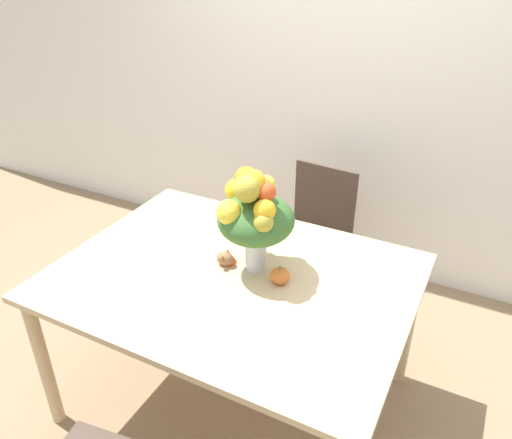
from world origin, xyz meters
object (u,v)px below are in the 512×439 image
flower_vase (254,214)px  dining_chair_near_window (313,237)px  pumpkin (280,276)px  turkey_figurine (226,257)px

flower_vase → dining_chair_near_window: flower_vase is taller
pumpkin → dining_chair_near_window: bearing=101.6°
flower_vase → turkey_figurine: (-0.13, -0.02, -0.24)m
pumpkin → dining_chair_near_window: size_ratio=0.10×
dining_chair_near_window → turkey_figurine: bearing=-91.0°
pumpkin → turkey_figurine: pumpkin is taller
flower_vase → dining_chair_near_window: (-0.04, 0.86, -0.59)m
turkey_figurine → dining_chair_near_window: bearing=84.2°
flower_vase → pumpkin: 0.28m
turkey_figurine → pumpkin: bearing=-4.2°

